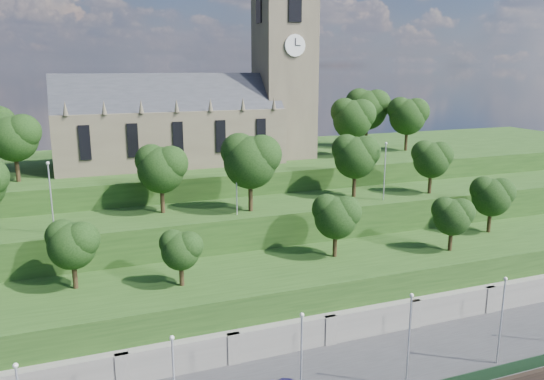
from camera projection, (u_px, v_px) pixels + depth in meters
name	position (u px, v px, depth m)	size (l,w,h in m)	color
retaining_wall	(280.00, 345.00, 51.83)	(160.00, 2.10, 5.00)	slate
embankment_lower	(260.00, 305.00, 56.98)	(160.00, 12.00, 8.00)	#1E3D14
embankment_upper	(231.00, 254.00, 66.54)	(160.00, 10.00, 12.00)	#1E3D14
hilltop	(194.00, 203.00, 85.32)	(160.00, 32.00, 15.00)	#1E3D14
church	(202.00, 111.00, 78.50)	(38.60, 12.35, 27.60)	brown
trees_lower	(312.00, 222.00, 57.59)	(65.58, 8.60, 7.34)	black
trees_upper	(237.00, 163.00, 63.35)	(60.72, 8.91, 9.43)	black
trees_hilltop	(232.00, 119.00, 79.30)	(76.01, 16.32, 10.30)	black
lamp_posts_promenade	(301.00, 356.00, 41.50)	(60.36, 0.36, 8.62)	#B2B2B7
lamp_posts_upper	(236.00, 178.00, 61.42)	(40.36, 0.36, 7.63)	#B2B2B7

